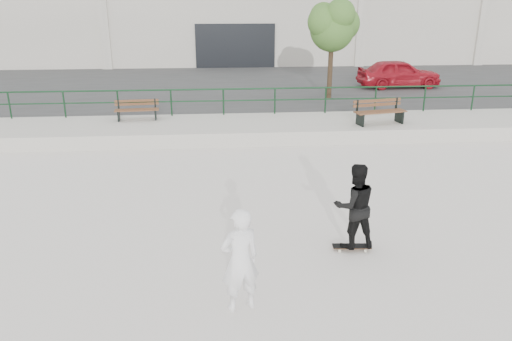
{
  "coord_description": "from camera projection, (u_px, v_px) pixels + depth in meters",
  "views": [
    {
      "loc": [
        -1.25,
        -8.26,
        4.94
      ],
      "look_at": [
        -0.44,
        2.0,
        1.29
      ],
      "focal_mm": 35.0,
      "sensor_mm": 36.0,
      "label": 1
    }
  ],
  "objects": [
    {
      "name": "bench_left",
      "position": [
        137.0,
        110.0,
        18.54
      ],
      "size": [
        1.64,
        0.59,
        0.74
      ],
      "rotation": [
        0.0,
        0.0,
        0.08
      ],
      "color": "#542E1C",
      "rests_on": "ledge"
    },
    {
      "name": "standing_skater",
      "position": [
        355.0,
        206.0,
        9.88
      ],
      "size": [
        0.92,
        0.75,
        1.76
      ],
      "primitive_type": "imported",
      "rotation": [
        0.0,
        0.0,
        3.24
      ],
      "color": "black",
      "rests_on": "skateboard"
    },
    {
      "name": "railing",
      "position": [
        249.0,
        95.0,
        19.24
      ],
      "size": [
        28.0,
        0.06,
        1.03
      ],
      "color": "#14381E",
      "rests_on": "ledge"
    },
    {
      "name": "seated_skater",
      "position": [
        240.0,
        260.0,
        8.01
      ],
      "size": [
        0.76,
        0.62,
        1.8
      ],
      "primitive_type": "imported",
      "rotation": [
        0.0,
        0.0,
        3.47
      ],
      "color": "white",
      "rests_on": "ground"
    },
    {
      "name": "red_car",
      "position": [
        399.0,
        73.0,
        24.93
      ],
      "size": [
        4.13,
        1.79,
        1.39
      ],
      "primitive_type": "imported",
      "rotation": [
        0.0,
        0.0,
        1.61
      ],
      "color": "#B01522",
      "rests_on": "parking_strip"
    },
    {
      "name": "ledge",
      "position": [
        252.0,
        129.0,
        18.35
      ],
      "size": [
        30.0,
        3.0,
        0.5
      ],
      "primitive_type": "cube",
      "color": "beige",
      "rests_on": "ground"
    },
    {
      "name": "skateboard",
      "position": [
        352.0,
        246.0,
        10.18
      ],
      "size": [
        0.79,
        0.26,
        0.09
      ],
      "rotation": [
        0.0,
        0.0,
        -0.08
      ],
      "color": "black",
      "rests_on": "ground"
    },
    {
      "name": "ground",
      "position": [
        287.0,
        268.0,
        9.51
      ],
      "size": [
        120.0,
        120.0,
        0.0
      ],
      "primitive_type": "plane",
      "color": "silver",
      "rests_on": "ground"
    },
    {
      "name": "bench_right",
      "position": [
        379.0,
        112.0,
        17.95
      ],
      "size": [
        1.97,
        0.92,
        0.87
      ],
      "rotation": [
        0.0,
        0.0,
        0.2
      ],
      "color": "#542E1C",
      "rests_on": "ledge"
    },
    {
      "name": "parking_strip",
      "position": [
        240.0,
        88.0,
        26.34
      ],
      "size": [
        60.0,
        14.0,
        0.5
      ],
      "primitive_type": "cube",
      "color": "#383838",
      "rests_on": "ground"
    },
    {
      "name": "tree",
      "position": [
        333.0,
        24.0,
        21.53
      ],
      "size": [
        2.4,
        2.14,
        4.28
      ],
      "color": "#473523",
      "rests_on": "parking_strip"
    }
  ]
}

